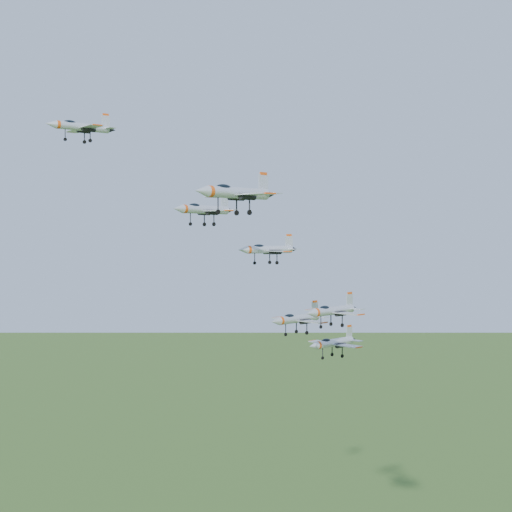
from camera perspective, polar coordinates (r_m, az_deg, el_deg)
jet_lead at (r=118.62m, az=-13.86°, el=10.02°), size 11.97×9.83×3.21m
jet_left_high at (r=105.05m, az=-4.23°, el=3.74°), size 11.73×9.78×3.14m
jet_right_high at (r=90.76m, az=-1.65°, el=5.10°), size 13.61×11.29×3.64m
jet_left_low at (r=121.95m, az=0.94°, el=0.54°), size 12.36×10.26×3.30m
jet_right_low at (r=117.16m, az=6.09°, el=-4.36°), size 13.07×10.88×3.49m
jet_trail at (r=124.49m, az=3.28°, el=-5.02°), size 13.43×11.19×3.59m
jet_extra at (r=139.34m, az=6.16°, el=-6.90°), size 14.08×11.69×3.76m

